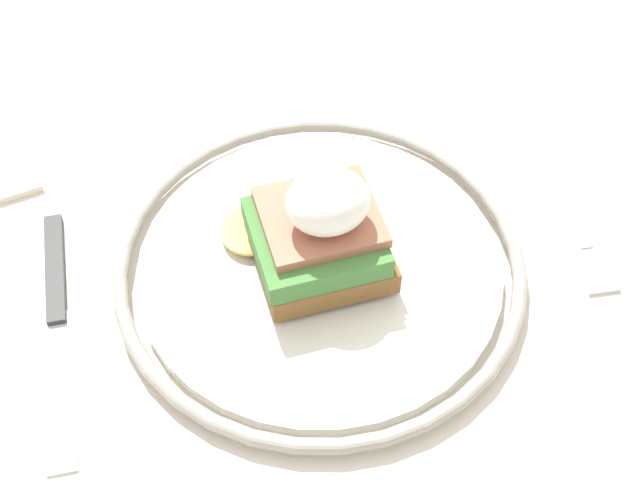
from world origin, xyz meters
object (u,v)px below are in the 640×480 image
at_px(plate, 320,266).
at_px(sandwich, 320,231).
at_px(fork, 574,221).
at_px(knife, 57,313).

bearing_deg(plate, sandwich, 55.95).
bearing_deg(plate, fork, 177.35).
relative_size(sandwich, knife, 0.52).
bearing_deg(fork, knife, -3.77).
bearing_deg(knife, sandwich, 174.75).
bearing_deg(knife, plate, 175.05).
bearing_deg(sandwich, fork, 177.63).
xyz_separation_m(plate, fork, (-0.18, 0.01, -0.01)).
distance_m(plate, fork, 0.18).
height_order(sandwich, knife, sandwich).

